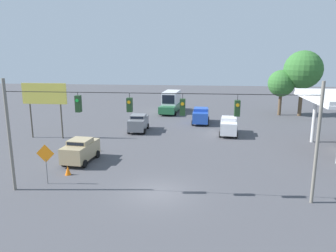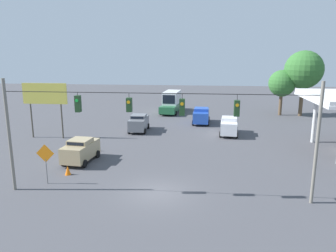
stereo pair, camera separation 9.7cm
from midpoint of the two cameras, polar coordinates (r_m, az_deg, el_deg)
ground_plane at (r=21.80m, az=-1.94°, el=-11.51°), size 140.00×140.00×0.00m
overhead_signal_span at (r=19.85m, az=-2.28°, el=0.23°), size 19.22×0.38×7.38m
sedan_grey_withflow_far at (r=37.82m, az=-5.25°, el=0.59°), size 2.04×4.09×1.93m
box_truck_green_withflow_deep at (r=49.68m, az=0.49°, el=4.20°), size 3.02×7.56×3.15m
sedan_tan_parked_shoulder at (r=28.15m, az=-15.07°, el=-4.07°), size 2.33×4.08×1.95m
sedan_white_oncoming_far at (r=36.66m, az=10.45°, el=0.07°), size 2.24×4.27×1.98m
sedan_blue_oncoming_deep at (r=42.01m, az=5.66°, el=1.86°), size 2.24×4.42×2.00m
traffic_cone_nearest at (r=25.70m, az=-17.15°, el=-7.41°), size 0.44×0.44×0.68m
traffic_cone_second at (r=28.30m, az=-14.96°, el=-5.40°), size 0.44×0.44×0.68m
traffic_cone_third at (r=31.01m, az=-12.64°, el=-3.67°), size 0.44×0.44×0.68m
roadside_billboard at (r=36.44m, az=-20.78°, el=4.70°), size 4.77×0.16×5.82m
work_zone_sign at (r=23.95m, az=-20.66°, el=-5.00°), size 1.27×0.06×2.84m
tree_horizon_left at (r=49.91m, az=22.43°, el=9.02°), size 5.29×5.29×9.18m
tree_horizon_right at (r=49.58m, az=19.09°, el=7.01°), size 3.78×3.78×6.49m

